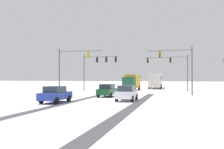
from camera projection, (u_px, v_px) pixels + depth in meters
wheel_track_left_lane at (59, 105)px, 22.80m from camera, size 0.98×34.59×0.01m
wheel_track_right_lane at (132, 107)px, 21.19m from camera, size 1.01×34.59×0.01m
traffic_signal_near_right at (179, 63)px, 33.65m from camera, size 6.03×0.39×6.50m
traffic_signal_near_left at (71, 63)px, 35.17m from camera, size 6.26×0.38×6.50m
traffic_signal_far_left at (97, 64)px, 44.54m from camera, size 6.30×0.62×6.50m
traffic_signal_far_right at (172, 65)px, 45.46m from camera, size 7.48×0.40×6.50m
car_dark_green_lead at (107, 90)px, 32.48m from camera, size 1.99×4.18×1.62m
car_white_second at (127, 93)px, 26.95m from camera, size 1.91×4.14×1.62m
car_blue_third at (55, 94)px, 24.92m from camera, size 1.98×4.17×1.62m
bus_oncoming at (156, 79)px, 57.33m from camera, size 2.88×11.06×3.38m
box_truck_delivery at (132, 82)px, 49.17m from camera, size 2.48×7.46×3.02m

